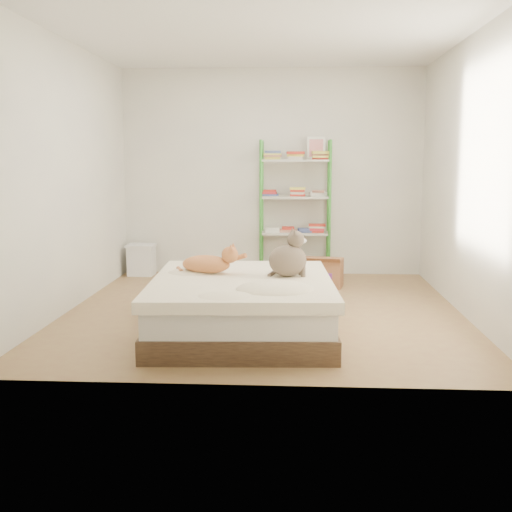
# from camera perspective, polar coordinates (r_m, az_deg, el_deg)

# --- Properties ---
(room) EXTENTS (3.81, 4.21, 2.61)m
(room) POSITION_cam_1_polar(r_m,az_deg,el_deg) (6.12, 0.72, 7.05)
(room) COLOR #9D804C
(room) RESTS_ON ground
(bed) EXTENTS (1.58, 1.94, 0.48)m
(bed) POSITION_cam_1_polar(r_m,az_deg,el_deg) (5.44, -1.24, -4.45)
(bed) COLOR brown
(bed) RESTS_ON ground
(orange_cat) EXTENTS (0.53, 0.33, 0.20)m
(orange_cat) POSITION_cam_1_polar(r_m,az_deg,el_deg) (5.62, -4.46, -0.52)
(orange_cat) COLOR #DE7649
(orange_cat) RESTS_ON bed
(grey_cat) EXTENTS (0.40, 0.36, 0.40)m
(grey_cat) POSITION_cam_1_polar(r_m,az_deg,el_deg) (5.45, 2.84, 0.24)
(grey_cat) COLOR brown
(grey_cat) RESTS_ON bed
(shelf_unit) EXTENTS (0.88, 0.36, 1.74)m
(shelf_unit) POSITION_cam_1_polar(r_m,az_deg,el_deg) (8.02, 3.53, 4.14)
(shelf_unit) COLOR green
(shelf_unit) RESTS_ON ground
(cardboard_box) EXTENTS (0.52, 0.51, 0.37)m
(cardboard_box) POSITION_cam_1_polar(r_m,az_deg,el_deg) (7.49, 5.90, -1.46)
(cardboard_box) COLOR brown
(cardboard_box) RESTS_ON ground
(white_bin) EXTENTS (0.35, 0.31, 0.40)m
(white_bin) POSITION_cam_1_polar(r_m,az_deg,el_deg) (8.29, -10.14, -0.30)
(white_bin) COLOR white
(white_bin) RESTS_ON ground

